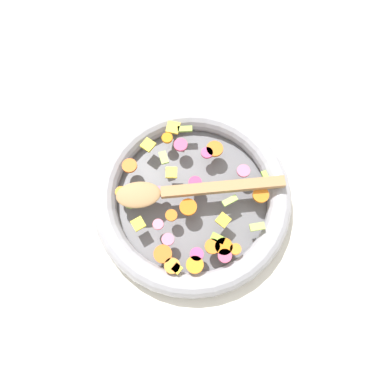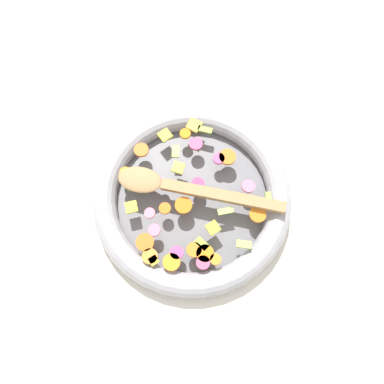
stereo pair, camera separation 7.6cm
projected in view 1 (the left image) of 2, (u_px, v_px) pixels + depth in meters
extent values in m
plane|color=silver|center=(192.00, 200.00, 0.81)|extent=(4.00, 4.00, 0.00)
cylinder|color=slate|center=(192.00, 199.00, 0.80)|extent=(0.37, 0.37, 0.01)
torus|color=#9E9EA5|center=(192.00, 196.00, 0.79)|extent=(0.42, 0.42, 0.05)
cylinder|color=orange|center=(121.00, 192.00, 0.76)|extent=(0.03, 0.03, 0.01)
cylinder|color=orange|center=(215.00, 149.00, 0.79)|extent=(0.05, 0.05, 0.01)
cylinder|color=orange|center=(130.00, 166.00, 0.78)|extent=(0.04, 0.04, 0.01)
cylinder|color=orange|center=(188.00, 207.00, 0.75)|extent=(0.05, 0.05, 0.01)
cylinder|color=orange|center=(163.00, 254.00, 0.72)|extent=(0.05, 0.05, 0.01)
cylinder|color=orange|center=(171.00, 215.00, 0.74)|extent=(0.03, 0.03, 0.01)
cylinder|color=orange|center=(235.00, 249.00, 0.72)|extent=(0.03, 0.03, 0.01)
cylinder|color=orange|center=(172.00, 266.00, 0.71)|extent=(0.04, 0.04, 0.01)
cylinder|color=orange|center=(224.00, 247.00, 0.72)|extent=(0.04, 0.04, 0.01)
cylinder|color=orange|center=(195.00, 265.00, 0.71)|extent=(0.04, 0.04, 0.01)
cylinder|color=orange|center=(167.00, 138.00, 0.80)|extent=(0.03, 0.03, 0.01)
cylinder|color=orange|center=(212.00, 246.00, 0.72)|extent=(0.04, 0.04, 0.01)
cylinder|color=orange|center=(261.00, 195.00, 0.76)|extent=(0.04, 0.04, 0.01)
cube|color=#ACD261|center=(164.00, 158.00, 0.78)|extent=(0.03, 0.03, 0.01)
cube|color=#90BF39|center=(218.00, 238.00, 0.73)|extent=(0.02, 0.03, 0.01)
cube|color=#AFCD5A|center=(257.00, 227.00, 0.73)|extent=(0.03, 0.03, 0.01)
cube|color=#93D14B|center=(266.00, 177.00, 0.77)|extent=(0.02, 0.03, 0.01)
cube|color=#ADDC5F|center=(230.00, 201.00, 0.75)|extent=(0.03, 0.02, 0.01)
cube|color=#96BF45|center=(130.00, 202.00, 0.75)|extent=(0.03, 0.02, 0.01)
cube|color=#8AAB48|center=(185.00, 129.00, 0.81)|extent=(0.03, 0.03, 0.01)
cylinder|color=#CF4D6F|center=(225.00, 256.00, 0.72)|extent=(0.03, 0.03, 0.01)
cylinder|color=#D64279|center=(207.00, 153.00, 0.79)|extent=(0.03, 0.03, 0.01)
cylinder|color=#DA688C|center=(243.00, 171.00, 0.77)|extent=(0.04, 0.04, 0.01)
cylinder|color=#D8416C|center=(181.00, 145.00, 0.79)|extent=(0.04, 0.04, 0.01)
cylinder|color=#EB6884|center=(168.00, 239.00, 0.73)|extent=(0.03, 0.03, 0.01)
cylinder|color=#E2417E|center=(197.00, 254.00, 0.72)|extent=(0.04, 0.04, 0.01)
cylinder|color=#C83467|center=(195.00, 183.00, 0.77)|extent=(0.04, 0.04, 0.01)
cylinder|color=#DE6496|center=(160.00, 191.00, 0.76)|extent=(0.03, 0.03, 0.01)
cylinder|color=#EC6B85|center=(159.00, 226.00, 0.74)|extent=(0.03, 0.03, 0.01)
cube|color=yellow|center=(138.00, 224.00, 0.74)|extent=(0.03, 0.03, 0.01)
cube|color=yellow|center=(148.00, 145.00, 0.79)|extent=(0.03, 0.03, 0.01)
cube|color=yellow|center=(173.00, 128.00, 0.81)|extent=(0.04, 0.04, 0.01)
cube|color=yellow|center=(173.00, 171.00, 0.77)|extent=(0.03, 0.03, 0.01)
cube|color=yellow|center=(177.00, 269.00, 0.71)|extent=(0.02, 0.02, 0.01)
cube|color=gold|center=(224.00, 220.00, 0.74)|extent=(0.03, 0.03, 0.01)
cube|color=#A87F51|center=(223.00, 187.00, 0.75)|extent=(0.21, 0.18, 0.01)
ellipsoid|color=#A87F51|center=(138.00, 195.00, 0.75)|extent=(0.10, 0.10, 0.01)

